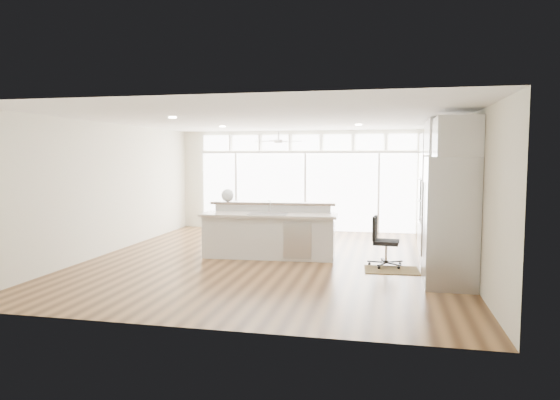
# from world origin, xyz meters

# --- Properties ---
(floor) EXTENTS (7.00, 8.00, 0.02)m
(floor) POSITION_xyz_m (0.00, 0.00, -0.01)
(floor) COLOR #492C16
(floor) RESTS_ON ground
(ceiling) EXTENTS (7.00, 8.00, 0.02)m
(ceiling) POSITION_xyz_m (0.00, 0.00, 2.70)
(ceiling) COLOR white
(ceiling) RESTS_ON wall_back
(wall_back) EXTENTS (7.00, 0.04, 2.70)m
(wall_back) POSITION_xyz_m (0.00, 4.00, 1.35)
(wall_back) COLOR beige
(wall_back) RESTS_ON floor
(wall_front) EXTENTS (7.00, 0.04, 2.70)m
(wall_front) POSITION_xyz_m (0.00, -4.00, 1.35)
(wall_front) COLOR beige
(wall_front) RESTS_ON floor
(wall_left) EXTENTS (0.04, 8.00, 2.70)m
(wall_left) POSITION_xyz_m (-3.50, 0.00, 1.35)
(wall_left) COLOR beige
(wall_left) RESTS_ON floor
(wall_right) EXTENTS (0.04, 8.00, 2.70)m
(wall_right) POSITION_xyz_m (3.50, 0.00, 1.35)
(wall_right) COLOR beige
(wall_right) RESTS_ON floor
(glass_wall) EXTENTS (5.80, 0.06, 2.08)m
(glass_wall) POSITION_xyz_m (0.00, 3.94, 1.05)
(glass_wall) COLOR silver
(glass_wall) RESTS_ON wall_back
(transom_row) EXTENTS (5.90, 0.06, 0.40)m
(transom_row) POSITION_xyz_m (0.00, 3.94, 2.38)
(transom_row) COLOR silver
(transom_row) RESTS_ON wall_back
(desk_window) EXTENTS (0.04, 0.85, 0.85)m
(desk_window) POSITION_xyz_m (3.46, 0.30, 1.55)
(desk_window) COLOR silver
(desk_window) RESTS_ON wall_right
(ceiling_fan) EXTENTS (1.16, 1.16, 0.32)m
(ceiling_fan) POSITION_xyz_m (-0.50, 2.80, 2.48)
(ceiling_fan) COLOR silver
(ceiling_fan) RESTS_ON ceiling
(recessed_lights) EXTENTS (3.40, 3.00, 0.02)m
(recessed_lights) POSITION_xyz_m (0.00, 0.20, 2.68)
(recessed_lights) COLOR white
(recessed_lights) RESTS_ON ceiling
(oven_cabinet) EXTENTS (0.64, 1.20, 2.50)m
(oven_cabinet) POSITION_xyz_m (3.17, 1.80, 1.25)
(oven_cabinet) COLOR silver
(oven_cabinet) RESTS_ON floor
(desk_nook) EXTENTS (0.72, 1.30, 0.76)m
(desk_nook) POSITION_xyz_m (3.13, 0.30, 0.38)
(desk_nook) COLOR silver
(desk_nook) RESTS_ON floor
(upper_cabinets) EXTENTS (0.64, 1.30, 0.64)m
(upper_cabinets) POSITION_xyz_m (3.17, 0.30, 2.35)
(upper_cabinets) COLOR silver
(upper_cabinets) RESTS_ON wall_right
(refrigerator) EXTENTS (0.76, 0.90, 2.00)m
(refrigerator) POSITION_xyz_m (3.11, -1.35, 1.00)
(refrigerator) COLOR #A6A7AB
(refrigerator) RESTS_ON floor
(fridge_cabinet) EXTENTS (0.64, 0.90, 0.60)m
(fridge_cabinet) POSITION_xyz_m (3.17, -1.35, 2.30)
(fridge_cabinet) COLOR silver
(fridge_cabinet) RESTS_ON wall_right
(framed_photos) EXTENTS (0.06, 0.22, 0.80)m
(framed_photos) POSITION_xyz_m (3.46, 0.92, 1.40)
(framed_photos) COLOR black
(framed_photos) RESTS_ON wall_right
(kitchen_island) EXTENTS (2.74, 1.15, 1.07)m
(kitchen_island) POSITION_xyz_m (-0.12, 0.20, 0.53)
(kitchen_island) COLOR silver
(kitchen_island) RESTS_ON floor
(rug) EXTENTS (0.99, 0.74, 0.01)m
(rug) POSITION_xyz_m (2.26, -0.47, 0.01)
(rug) COLOR #392912
(rug) RESTS_ON floor
(office_chair) EXTENTS (0.51, 0.48, 0.91)m
(office_chair) POSITION_xyz_m (2.16, -0.15, 0.45)
(office_chair) COLOR black
(office_chair) RESTS_ON floor
(fishbowl) EXTENTS (0.26, 0.26, 0.26)m
(fishbowl) POSITION_xyz_m (-1.09, 0.55, 1.20)
(fishbowl) COLOR silver
(fishbowl) RESTS_ON kitchen_island
(monitor) EXTENTS (0.18, 0.53, 0.44)m
(monitor) POSITION_xyz_m (3.05, 0.30, 0.98)
(monitor) COLOR black
(monitor) RESTS_ON desk_nook
(keyboard) EXTENTS (0.18, 0.35, 0.02)m
(keyboard) POSITION_xyz_m (2.88, 0.30, 0.77)
(keyboard) COLOR white
(keyboard) RESTS_ON desk_nook
(potted_plant) EXTENTS (0.29, 0.32, 0.24)m
(potted_plant) POSITION_xyz_m (3.17, 1.80, 2.62)
(potted_plant) COLOR #375C27
(potted_plant) RESTS_ON oven_cabinet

